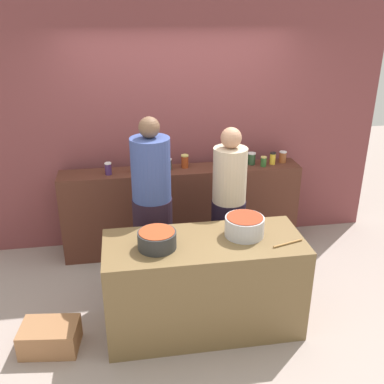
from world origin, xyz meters
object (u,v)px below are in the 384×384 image
(preserve_jar_10, at_px, (283,157))
(cook_with_tongs, at_px, (153,215))
(preserve_jar_0, at_px, (108,169))
(cooking_pot_center, at_px, (244,226))
(preserve_jar_1, at_px, (135,166))
(preserve_jar_3, at_px, (168,164))
(preserve_jar_4, at_px, (185,161))
(preserve_jar_5, at_px, (226,162))
(wooden_spoon, at_px, (288,243))
(bread_crate, at_px, (50,337))
(cook_in_cap, at_px, (228,214))
(preserve_jar_8, at_px, (264,161))
(preserve_jar_2, at_px, (159,167))
(cooking_pot_left, at_px, (157,240))
(preserve_jar_7, at_px, (252,159))
(preserve_jar_6, at_px, (241,159))
(preserve_jar_9, at_px, (273,158))

(preserve_jar_10, height_order, cook_with_tongs, cook_with_tongs)
(preserve_jar_0, distance_m, cooking_pot_center, 1.75)
(preserve_jar_1, height_order, preserve_jar_3, preserve_jar_1)
(preserve_jar_4, relative_size, preserve_jar_5, 1.45)
(preserve_jar_3, distance_m, wooden_spoon, 1.80)
(bread_crate, bearing_deg, preserve_jar_5, 38.88)
(cook_in_cap, height_order, bread_crate, cook_in_cap)
(preserve_jar_8, xyz_separation_m, cook_in_cap, (-0.55, -0.63, -0.32))
(preserve_jar_2, xyz_separation_m, cook_in_cap, (0.64, -0.63, -0.32))
(preserve_jar_10, bearing_deg, cook_in_cap, -138.18)
(preserve_jar_10, distance_m, cooking_pot_center, 1.62)
(preserve_jar_10, relative_size, bread_crate, 0.28)
(preserve_jar_8, xyz_separation_m, preserve_jar_10, (0.26, 0.10, 0.01))
(cooking_pot_left, relative_size, cook_with_tongs, 0.18)
(preserve_jar_3, relative_size, cook_with_tongs, 0.07)
(preserve_jar_1, distance_m, cook_in_cap, 1.17)
(preserve_jar_7, xyz_separation_m, cooking_pot_left, (-1.22, -1.47, -0.13))
(preserve_jar_5, distance_m, bread_crate, 2.56)
(preserve_jar_10, bearing_deg, preserve_jar_0, -177.78)
(preserve_jar_3, bearing_deg, preserve_jar_6, 0.50)
(preserve_jar_8, distance_m, cooking_pot_left, 1.92)
(preserve_jar_0, xyz_separation_m, preserve_jar_4, (0.85, 0.08, 0.01))
(preserve_jar_2, distance_m, wooden_spoon, 1.79)
(preserve_jar_2, bearing_deg, preserve_jar_3, 35.06)
(preserve_jar_0, height_order, preserve_jar_9, preserve_jar_9)
(preserve_jar_5, height_order, preserve_jar_9, preserve_jar_9)
(cooking_pot_left, xyz_separation_m, cooking_pot_center, (0.76, 0.09, 0.01))
(preserve_jar_8, height_order, preserve_jar_9, preserve_jar_9)
(cooking_pot_left, bearing_deg, bread_crate, -177.27)
(preserve_jar_3, height_order, preserve_jar_10, preserve_jar_10)
(preserve_jar_4, relative_size, bread_crate, 0.31)
(preserve_jar_1, bearing_deg, bread_crate, -119.31)
(preserve_jar_10, bearing_deg, preserve_jar_8, -159.85)
(preserve_jar_9, distance_m, cook_with_tongs, 1.63)
(preserve_jar_7, relative_size, cooking_pot_center, 0.41)
(preserve_jar_7, relative_size, bread_crate, 0.29)
(cook_in_cap, xyz_separation_m, bread_crate, (-1.72, -0.80, -0.63))
(preserve_jar_6, height_order, preserve_jar_7, preserve_jar_7)
(preserve_jar_2, relative_size, preserve_jar_6, 0.93)
(preserve_jar_7, distance_m, wooden_spoon, 1.61)
(preserve_jar_4, distance_m, cook_in_cap, 0.87)
(preserve_jar_1, relative_size, wooden_spoon, 0.50)
(preserve_jar_5, bearing_deg, preserve_jar_3, 178.01)
(preserve_jar_8, xyz_separation_m, preserve_jar_9, (0.13, 0.06, 0.01))
(cook_with_tongs, bearing_deg, cook_in_cap, 1.42)
(preserve_jar_3, bearing_deg, cooking_pot_center, -70.02)
(preserve_jar_4, xyz_separation_m, cook_with_tongs, (-0.43, -0.75, -0.28))
(preserve_jar_1, relative_size, preserve_jar_4, 0.97)
(preserve_jar_0, height_order, preserve_jar_6, preserve_jar_6)
(wooden_spoon, bearing_deg, preserve_jar_2, 121.70)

